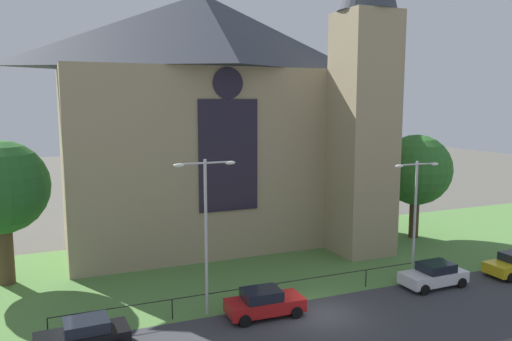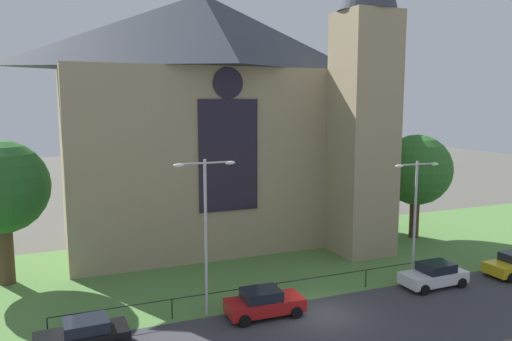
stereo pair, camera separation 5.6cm
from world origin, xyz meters
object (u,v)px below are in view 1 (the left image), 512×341
Objects in this scene: tree_left_far at (1,188)px; parked_car_black at (83,336)px; streetlamp_far at (415,205)px; parked_car_red at (264,303)px; tree_right_far at (416,170)px; parked_car_white at (434,275)px; church_building at (215,117)px; streetlamp_near at (206,218)px.

tree_left_far reaches higher than parked_car_black.
parked_car_red is (-11.13, -1.40, -4.25)m from streetlamp_far.
tree_right_far is 2.08× the size of parked_car_white.
parked_car_white is (9.37, -15.31, -9.53)m from church_building.
parked_car_white is at bearing -58.53° from church_building.
streetlamp_near is (-20.88, -8.27, -0.40)m from tree_right_far.
parked_car_white is (24.84, -10.75, -5.44)m from tree_left_far.
parked_car_black is 1.01× the size of parked_car_red.
parked_car_white is (11.59, -0.05, 0.00)m from parked_car_red.
tree_left_far is at bearing 142.38° from parked_car_red.
parked_car_black is at bearing -176.64° from parked_car_red.
parked_car_black is 20.89m from parked_car_white.
tree_right_far is at bearing 49.93° from streetlamp_far.
streetlamp_near is 2.02× the size of parked_car_white.
tree_right_far reaches higher than streetlamp_near.
parked_car_white is at bearing -123.74° from tree_right_far.
tree_right_far is 31.35m from tree_left_far.
church_building is 6.13× the size of parked_car_red.
parked_car_red is (-2.22, -15.26, -9.53)m from church_building.
parked_car_red is at bearing -98.29° from church_building.
tree_left_far is at bearing -72.75° from parked_car_black.
tree_right_far is at bearing -124.75° from parked_car_white.
tree_left_far is 27.61m from parked_car_white.
streetlamp_far reaches higher than parked_car_black.
church_building reaches higher than tree_left_far.
tree_right_far is at bearing 21.61° from streetlamp_near.
streetlamp_far is 20.93m from parked_car_black.
parked_car_red is at bearing -38.95° from tree_left_far.
streetlamp_near is at bearing -167.56° from parked_car_black.
church_building is at bearing 83.04° from parked_car_red.
tree_left_far is 17.88m from parked_car_red.
tree_left_far is 2.17× the size of parked_car_red.
parked_car_black is at bearing -0.24° from parked_car_white.
tree_right_far is 2.06× the size of parked_car_black.
tree_right_far reaches higher than streetlamp_far.
tree_right_far reaches higher than parked_car_black.
streetlamp_near is at bearing -41.69° from tree_left_far.
tree_left_far is 2.15× the size of parked_car_black.
tree_left_far is 12.92m from parked_car_black.
tree_left_far is (-31.33, 1.03, 0.38)m from tree_right_far.
tree_left_far is at bearing -163.58° from church_building.
parked_car_red is 1.00× the size of parked_car_white.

